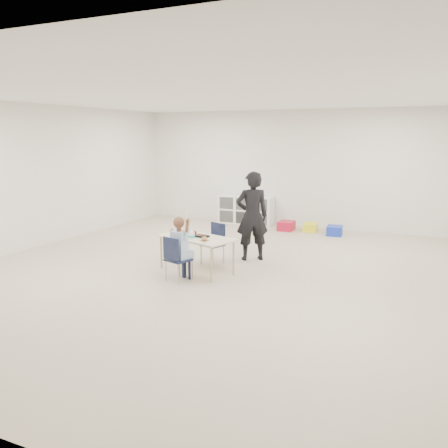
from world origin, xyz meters
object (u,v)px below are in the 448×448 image
at_px(cubby_shelf, 246,210).
at_px(adult, 252,216).
at_px(chair_near, 178,259).
at_px(child, 178,246).
at_px(table, 197,254).

distance_m(cubby_shelf, adult, 3.58).
relative_size(chair_near, child, 0.63).
height_order(chair_near, cubby_shelf, cubby_shelf).
xyz_separation_m(table, adult, (0.53, 1.10, 0.49)).
height_order(table, cubby_shelf, cubby_shelf).
height_order(chair_near, adult, adult).
bearing_deg(table, cubby_shelf, 118.76).
relative_size(chair_near, cubby_shelf, 0.50).
distance_m(chair_near, cubby_shelf, 4.98).
xyz_separation_m(child, cubby_shelf, (-0.90, 4.90, -0.20)).
distance_m(table, child, 0.61).
relative_size(table, chair_near, 2.00).
relative_size(cubby_shelf, adult, 0.89).
xyz_separation_m(table, chair_near, (-0.01, -0.56, 0.05)).
relative_size(child, adult, 0.70).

